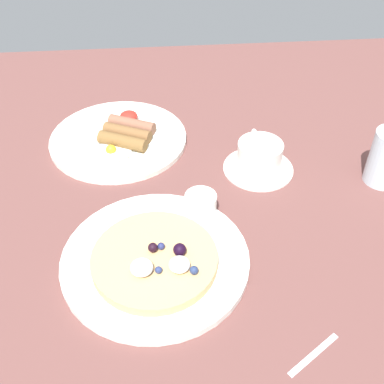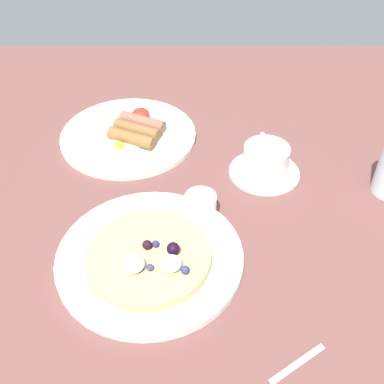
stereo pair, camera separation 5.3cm
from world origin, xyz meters
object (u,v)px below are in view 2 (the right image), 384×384
(breakfast_plate, at_px, (128,135))
(syrup_ramekin, at_px, (200,203))
(coffee_saucer, at_px, (264,172))
(coffee_cup, at_px, (265,159))
(pancake_plate, at_px, (149,257))

(breakfast_plate, bearing_deg, syrup_ramekin, -57.78)
(coffee_saucer, bearing_deg, coffee_cup, 90.99)
(coffee_saucer, distance_m, coffee_cup, 0.03)
(syrup_ramekin, distance_m, breakfast_plate, 0.27)
(breakfast_plate, bearing_deg, coffee_saucer, -23.28)
(pancake_plate, distance_m, coffee_saucer, 0.29)
(syrup_ramekin, xyz_separation_m, breakfast_plate, (-0.14, 0.23, -0.02))
(syrup_ramekin, xyz_separation_m, coffee_cup, (0.12, 0.11, 0.00))
(coffee_saucer, height_order, coffee_cup, coffee_cup)
(breakfast_plate, bearing_deg, coffee_cup, -23.01)
(breakfast_plate, xyz_separation_m, coffee_cup, (0.26, -0.11, 0.03))
(pancake_plate, height_order, coffee_cup, coffee_cup)
(coffee_cup, bearing_deg, breakfast_plate, 156.99)
(syrup_ramekin, distance_m, coffee_saucer, 0.17)
(pancake_plate, bearing_deg, breakfast_plate, 101.38)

